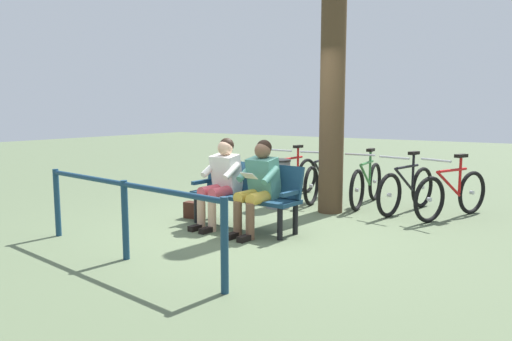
% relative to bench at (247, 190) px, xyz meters
% --- Properties ---
extents(ground_plane, '(40.00, 40.00, 0.00)m').
position_rel_bench_xyz_m(ground_plane, '(-0.17, 0.05, -0.51)').
color(ground_plane, '#566647').
extents(bench, '(1.63, 0.59, 0.87)m').
position_rel_bench_xyz_m(bench, '(0.00, 0.00, 0.00)').
color(bench, navy).
rests_on(bench, ground).
extents(person_reading, '(0.51, 0.79, 1.20)m').
position_rel_bench_xyz_m(person_reading, '(-0.31, 0.19, 0.16)').
color(person_reading, '#4C8C7A').
rests_on(person_reading, ground).
extents(person_companion, '(0.51, 0.79, 1.20)m').
position_rel_bench_xyz_m(person_companion, '(0.33, 0.14, 0.16)').
color(person_companion, white).
rests_on(person_companion, ground).
extents(handbag, '(0.31, 0.17, 0.24)m').
position_rel_bench_xyz_m(handbag, '(0.94, 0.01, -0.39)').
color(handbag, '#3F1E14').
rests_on(handbag, ground).
extents(tree_trunk, '(0.38, 0.38, 4.13)m').
position_rel_bench_xyz_m(tree_trunk, '(-0.52, -1.50, 1.56)').
color(tree_trunk, '#4C3823').
rests_on(tree_trunk, ground).
extents(litter_bin, '(0.41, 0.41, 0.79)m').
position_rel_bench_xyz_m(litter_bin, '(0.33, -1.33, -0.11)').
color(litter_bin, slate).
rests_on(litter_bin, ground).
extents(bicycle_red, '(0.73, 1.58, 0.94)m').
position_rel_bench_xyz_m(bicycle_red, '(-2.17, -2.12, -0.15)').
color(bicycle_red, black).
rests_on(bicycle_red, ground).
extents(bicycle_purple, '(0.52, 1.66, 0.94)m').
position_rel_bench_xyz_m(bicycle_purple, '(-1.50, -2.17, -0.15)').
color(bicycle_purple, black).
rests_on(bicycle_purple, ground).
extents(bicycle_silver, '(0.48, 1.68, 0.94)m').
position_rel_bench_xyz_m(bicycle_silver, '(-0.78, -2.33, -0.15)').
color(bicycle_silver, black).
rests_on(bicycle_silver, ground).
extents(bicycle_green, '(0.48, 1.67, 0.94)m').
position_rel_bench_xyz_m(bicycle_green, '(0.04, -2.30, -0.15)').
color(bicycle_green, black).
rests_on(bicycle_green, ground).
extents(bicycle_orange, '(0.48, 1.68, 0.94)m').
position_rel_bench_xyz_m(bicycle_orange, '(0.62, -2.31, -0.15)').
color(bicycle_orange, black).
rests_on(bicycle_orange, ground).
extents(railing_fence, '(2.97, 0.39, 0.85)m').
position_rel_bench_xyz_m(railing_fence, '(0.26, 1.87, 0.08)').
color(railing_fence, navy).
rests_on(railing_fence, ground).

